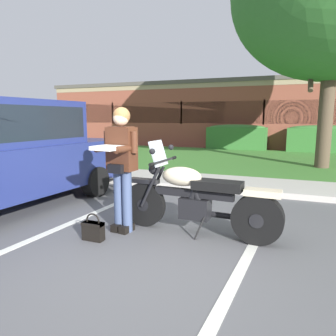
{
  "coord_description": "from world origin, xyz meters",
  "views": [
    {
      "loc": [
        1.64,
        -3.07,
        1.57
      ],
      "look_at": [
        0.02,
        1.03,
        0.85
      ],
      "focal_mm": 33.22,
      "sensor_mm": 36.0,
      "label": 1
    }
  ],
  "objects": [
    {
      "name": "stall_stripe_0",
      "position": [
        -1.39,
        0.2,
        0.0
      ],
      "size": [
        0.44,
        4.4,
        0.01
      ],
      "primitive_type": "cube",
      "rotation": [
        0.0,
        0.0,
        -0.07
      ],
      "color": "silver",
      "rests_on": "ground"
    },
    {
      "name": "brick_building",
      "position": [
        0.38,
        17.43,
        1.76
      ],
      "size": [
        24.96,
        9.55,
        3.51
      ],
      "color": "brown",
      "rests_on": "ground"
    },
    {
      "name": "handbag",
      "position": [
        -0.66,
        0.13,
        0.14
      ],
      "size": [
        0.28,
        0.13,
        0.36
      ],
      "color": "black",
      "rests_on": "ground"
    },
    {
      "name": "rider_person",
      "position": [
        -0.47,
        0.55,
        1.01
      ],
      "size": [
        0.53,
        0.61,
        1.7
      ],
      "color": "black",
      "rests_on": "ground"
    },
    {
      "name": "curb_strip",
      "position": [
        0.0,
        3.32,
        0.06
      ],
      "size": [
        60.0,
        0.2,
        0.12
      ],
      "primitive_type": "cube",
      "color": "#B7B2A8",
      "rests_on": "ground"
    },
    {
      "name": "concrete_walk",
      "position": [
        0.0,
        4.17,
        0.04
      ],
      "size": [
        60.0,
        1.5,
        0.08
      ],
      "primitive_type": "cube",
      "color": "#B7B2A8",
      "rests_on": "ground"
    },
    {
      "name": "grass_lawn",
      "position": [
        0.0,
        8.49,
        0.03
      ],
      "size": [
        60.0,
        7.14,
        0.06
      ],
      "primitive_type": "cube",
      "color": "#3D752D",
      "rests_on": "ground"
    },
    {
      "name": "ground_plane",
      "position": [
        0.0,
        0.0,
        0.0
      ],
      "size": [
        140.0,
        140.0,
        0.0
      ],
      "primitive_type": "plane",
      "color": "#565659"
    },
    {
      "name": "hedge_center_left",
      "position": [
        3.02,
        12.17,
        0.65
      ],
      "size": [
        3.09,
        0.9,
        1.24
      ],
      "color": "#336B2D",
      "rests_on": "ground"
    },
    {
      "name": "hedge_left",
      "position": [
        -0.79,
        12.17,
        0.65
      ],
      "size": [
        2.81,
        0.9,
        1.24
      ],
      "color": "#336B2D",
      "rests_on": "ground"
    },
    {
      "name": "stall_stripe_1",
      "position": [
        1.25,
        0.2,
        0.0
      ],
      "size": [
        0.44,
        4.4,
        0.01
      ],
      "primitive_type": "cube",
      "rotation": [
        0.0,
        0.0,
        -0.07
      ],
      "color": "silver",
      "rests_on": "ground"
    },
    {
      "name": "motorcycle",
      "position": [
        0.59,
        0.83,
        0.49
      ],
      "size": [
        2.24,
        0.82,
        1.26
      ],
      "color": "black",
      "rests_on": "ground"
    }
  ]
}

